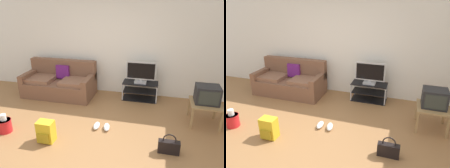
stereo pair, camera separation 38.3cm
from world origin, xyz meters
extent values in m
cube|color=olive|center=(0.00, 0.00, -0.01)|extent=(9.00, 9.80, 0.02)
cube|color=silver|center=(0.00, 2.45, 1.35)|extent=(9.00, 0.10, 2.70)
cube|color=brown|center=(-1.35, 1.82, 0.20)|extent=(1.84, 0.87, 0.40)
cube|color=brown|center=(-1.35, 2.16, 0.65)|extent=(1.84, 0.20, 0.50)
cube|color=brown|center=(-2.19, 1.82, 0.50)|extent=(0.14, 0.87, 0.20)
cube|color=brown|center=(-0.50, 1.82, 0.50)|extent=(0.14, 0.87, 0.20)
cube|color=brown|center=(-1.85, 1.76, 0.45)|extent=(0.73, 0.61, 0.10)
cube|color=brown|center=(-0.84, 1.76, 0.45)|extent=(0.73, 0.61, 0.10)
cube|color=#661E70|center=(-1.30, 2.04, 0.60)|extent=(0.36, 0.14, 0.37)
cube|color=black|center=(0.77, 2.09, 0.45)|extent=(0.88, 0.42, 0.02)
cube|color=black|center=(0.77, 2.09, 0.23)|extent=(0.84, 0.41, 0.02)
cube|color=black|center=(0.77, 2.09, 0.01)|extent=(0.88, 0.42, 0.02)
cylinder|color=#B7B7BC|center=(0.35, 1.90, 0.23)|extent=(0.03, 0.03, 0.46)
cylinder|color=#B7B7BC|center=(1.20, 1.90, 0.23)|extent=(0.03, 0.03, 0.46)
cylinder|color=#B7B7BC|center=(0.35, 2.29, 0.23)|extent=(0.03, 0.03, 0.46)
cylinder|color=#B7B7BC|center=(1.20, 2.29, 0.23)|extent=(0.03, 0.03, 0.46)
cube|color=#B2B2B7|center=(0.77, 2.07, 0.48)|extent=(0.30, 0.22, 0.05)
cube|color=#B2B2B7|center=(0.77, 2.07, 0.53)|extent=(0.05, 0.04, 0.04)
cube|color=#B2B2B7|center=(0.77, 2.07, 0.77)|extent=(0.73, 0.04, 0.45)
cube|color=black|center=(0.77, 2.05, 0.77)|extent=(0.67, 0.01, 0.39)
cube|color=#9E7A4C|center=(2.18, 1.21, 0.46)|extent=(0.59, 0.59, 0.03)
cube|color=#9E7A4C|center=(1.91, 0.95, 0.22)|extent=(0.04, 0.04, 0.45)
cube|color=#9E7A4C|center=(2.44, 0.95, 0.22)|extent=(0.04, 0.04, 0.45)
cube|color=#9E7A4C|center=(1.91, 1.48, 0.22)|extent=(0.04, 0.04, 0.45)
cube|color=#9E7A4C|center=(2.44, 1.48, 0.22)|extent=(0.04, 0.04, 0.45)
cube|color=#232326|center=(2.18, 1.23, 0.65)|extent=(0.45, 0.37, 0.36)
cube|color=#333833|center=(2.18, 1.04, 0.65)|extent=(0.37, 0.01, 0.28)
cube|color=gold|center=(-0.67, -0.06, 0.20)|extent=(0.29, 0.20, 0.40)
cube|color=#A4851A|center=(-0.67, -0.17, 0.13)|extent=(0.22, 0.04, 0.18)
cylinder|color=#A4851A|center=(-0.76, 0.06, 0.22)|extent=(0.04, 0.04, 0.32)
cylinder|color=#A4851A|center=(-0.59, 0.06, 0.22)|extent=(0.04, 0.04, 0.32)
cube|color=black|center=(1.47, 0.11, 0.11)|extent=(0.36, 0.11, 0.23)
torus|color=black|center=(1.47, 0.11, 0.26)|extent=(0.22, 0.02, 0.22)
cylinder|color=red|center=(-1.61, 0.02, 0.13)|extent=(0.25, 0.25, 0.26)
cylinder|color=red|center=(-1.61, 0.02, 0.25)|extent=(0.27, 0.27, 0.02)
cylinder|color=white|center=(-1.61, 0.02, 0.31)|extent=(0.11, 0.11, 0.14)
ellipsoid|color=white|center=(0.08, 0.55, 0.04)|extent=(0.13, 0.27, 0.09)
ellipsoid|color=white|center=(0.29, 0.55, 0.04)|extent=(0.17, 0.28, 0.09)
camera|label=1|loc=(1.22, -2.90, 2.39)|focal=33.86mm
camera|label=2|loc=(1.59, -2.80, 2.39)|focal=33.86mm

